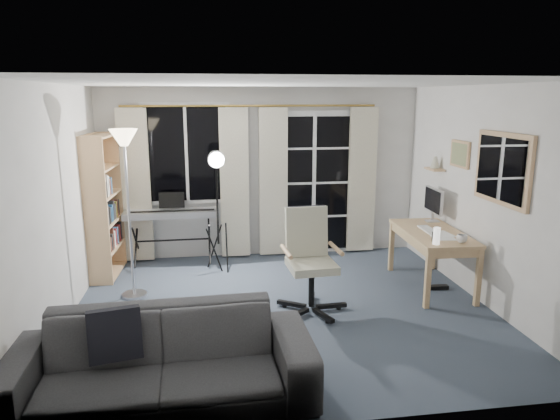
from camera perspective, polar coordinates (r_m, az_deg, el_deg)
The scene contains 17 objects.
floor at distance 5.58m, azimuth 0.30°, elevation -11.30°, with size 4.50×4.00×0.02m, color #343D4C.
window at distance 7.06m, azimuth -10.64°, elevation 6.34°, with size 1.20×0.08×1.40m.
french_door at distance 7.28m, azimuth 3.83°, elevation 2.94°, with size 1.32×0.09×2.11m.
curtains at distance 7.04m, azimuth -3.09°, elevation 3.19°, with size 3.60×0.07×2.13m.
bookshelf at distance 6.73m, azimuth -19.76°, elevation 0.00°, with size 0.33×0.86×1.82m.
torchiere_lamp at distance 5.76m, azimuth -17.25°, elevation 5.09°, with size 0.40×0.40×1.93m.
keyboard_piano at distance 6.93m, azimuth -12.25°, elevation -0.54°, with size 1.28×0.63×0.93m.
studio_light at distance 6.42m, azimuth -7.26°, elevation 4.16°, with size 0.29×0.33×1.64m.
office_chair at distance 5.40m, azimuth 3.30°, elevation -4.63°, with size 0.75×0.77×1.11m.
desk at distance 6.26m, azimuth 17.03°, elevation -3.10°, with size 0.71×1.33×0.70m.
monitor at distance 6.66m, azimuth 17.13°, elevation 0.94°, with size 0.17×0.50×0.44m.
desk_clutter at distance 6.07m, azimuth 17.31°, elevation -4.27°, with size 0.43×0.79×0.89m.
mug at distance 5.84m, azimuth 20.08°, elevation -2.99°, with size 0.11×0.09×0.11m, color silver.
wall_mirror at distance 5.60m, azimuth 24.07°, elevation 4.32°, with size 0.04×0.94×0.74m.
framed_print at distance 6.37m, azimuth 19.88°, elevation 6.03°, with size 0.03×0.42×0.32m.
wall_shelf at distance 6.81m, azimuth 17.29°, elevation 4.96°, with size 0.16×0.30×0.18m.
sofa at distance 3.95m, azimuth -13.66°, elevation -14.99°, with size 2.31×0.74×0.90m.
Camera 1 is at (-0.76, -5.03, 2.27)m, focal length 32.00 mm.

